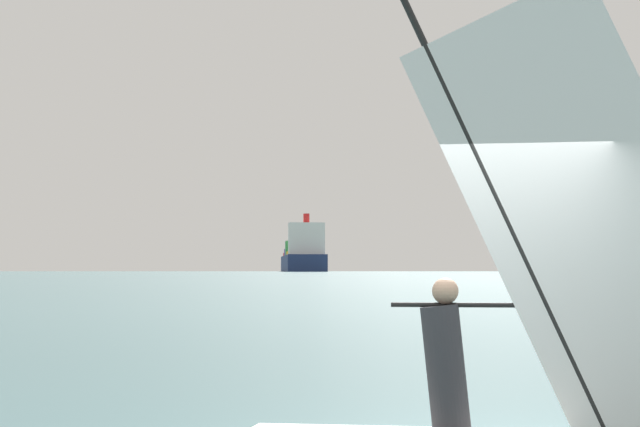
{
  "coord_description": "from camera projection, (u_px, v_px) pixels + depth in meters",
  "views": [
    {
      "loc": [
        -0.02,
        -9.85,
        1.46
      ],
      "look_at": [
        -2.43,
        12.21,
        2.46
      ],
      "focal_mm": 70.15,
      "sensor_mm": 36.0,
      "label": 1
    }
  ],
  "objects": [
    {
      "name": "windsurfer",
      "position": [
        502.0,
        316.0,
        10.23
      ],
      "size": [
        4.4,
        0.86,
        4.22
      ],
      "rotation": [
        0.0,
        0.0,
        3.08
      ],
      "color": "white",
      "rests_on": "ground_plane"
    },
    {
      "name": "cargo_ship",
      "position": [
        302.0,
        259.0,
        872.4
      ],
      "size": [
        52.48,
        167.38,
        37.93
      ],
      "rotation": [
        0.0,
        0.0,
        1.74
      ],
      "color": "navy",
      "rests_on": "ground_plane"
    }
  ]
}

